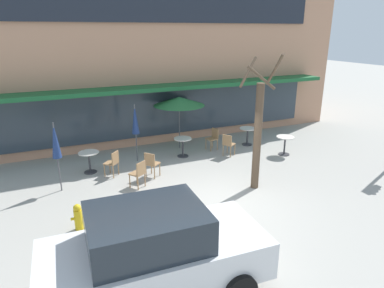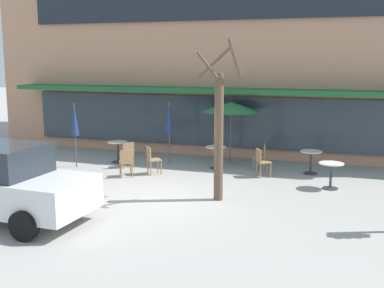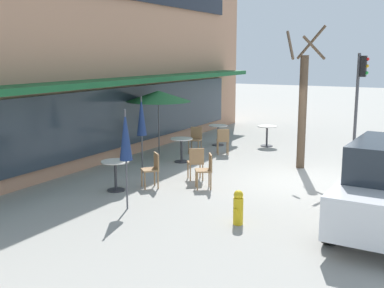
# 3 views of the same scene
# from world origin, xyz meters

# --- Properties ---
(ground_plane) EXTENTS (80.00, 80.00, 0.00)m
(ground_plane) POSITION_xyz_m (0.00, 0.00, 0.00)
(ground_plane) COLOR #9E9B93
(building_facade) EXTENTS (19.03, 9.10, 7.79)m
(building_facade) POSITION_xyz_m (0.00, 9.97, 3.89)
(building_facade) COLOR tan
(building_facade) RESTS_ON ground
(cafe_table_near_wall) EXTENTS (0.70, 0.70, 0.76)m
(cafe_table_near_wall) POSITION_xyz_m (-3.09, 3.82, 0.52)
(cafe_table_near_wall) COLOR #333338
(cafe_table_near_wall) RESTS_ON ground
(cafe_table_streetside) EXTENTS (0.70, 0.70, 0.76)m
(cafe_table_streetside) POSITION_xyz_m (3.63, 4.18, 0.52)
(cafe_table_streetside) COLOR #333338
(cafe_table_streetside) RESTS_ON ground
(cafe_table_by_tree) EXTENTS (0.70, 0.70, 0.76)m
(cafe_table_by_tree) POSITION_xyz_m (0.52, 3.98, 0.52)
(cafe_table_by_tree) COLOR #333338
(cafe_table_by_tree) RESTS_ON ground
(cafe_table_mid_patio) EXTENTS (0.70, 0.70, 0.76)m
(cafe_table_mid_patio) POSITION_xyz_m (4.33, 2.51, 0.52)
(cafe_table_mid_patio) COLOR #333338
(cafe_table_mid_patio) RESTS_ON ground
(patio_umbrella_green_folded) EXTENTS (0.28, 0.28, 2.20)m
(patio_umbrella_green_folded) POSITION_xyz_m (-1.27, 4.25, 1.63)
(patio_umbrella_green_folded) COLOR #4C4C51
(patio_umbrella_green_folded) RESTS_ON ground
(patio_umbrella_cream_folded) EXTENTS (2.10, 2.10, 2.20)m
(patio_umbrella_cream_folded) POSITION_xyz_m (0.78, 4.97, 2.02)
(patio_umbrella_cream_folded) COLOR #4C4C51
(patio_umbrella_cream_folded) RESTS_ON ground
(patio_umbrella_corner_open) EXTENTS (0.28, 0.28, 2.20)m
(patio_umbrella_corner_open) POSITION_xyz_m (-4.13, 2.73, 1.63)
(patio_umbrella_corner_open) COLOR #4C4C51
(patio_umbrella_corner_open) RESTS_ON ground
(cafe_chair_0) EXTENTS (0.55, 0.55, 0.89)m
(cafe_chair_0) POSITION_xyz_m (-1.83, 1.93, 0.53)
(cafe_chair_0) COLOR #9E754C
(cafe_chair_0) RESTS_ON ground
(cafe_chair_1) EXTENTS (0.55, 0.55, 0.89)m
(cafe_chair_1) POSITION_xyz_m (2.19, 3.32, 0.53)
(cafe_chair_1) COLOR #9E754C
(cafe_chair_1) RESTS_ON ground
(cafe_chair_2) EXTENTS (0.56, 0.56, 0.89)m
(cafe_chair_2) POSITION_xyz_m (-1.22, 2.55, 0.53)
(cafe_chair_2) COLOR #9E754C
(cafe_chair_2) RESTS_ON ground
(cafe_chair_3) EXTENTS (0.47, 0.47, 0.89)m
(cafe_chair_3) POSITION_xyz_m (2.01, 4.27, 0.53)
(cafe_chair_3) COLOR #9E754C
(cafe_chair_3) RESTS_ON ground
(cafe_chair_4) EXTENTS (0.57, 0.57, 0.89)m
(cafe_chair_4) POSITION_xyz_m (-2.40, 3.18, 0.53)
(cafe_chair_4) COLOR #9E754C
(cafe_chair_4) RESTS_ON ground
(parked_sedan) EXTENTS (4.28, 2.16, 1.76)m
(parked_sedan) POSITION_xyz_m (-2.79, -2.61, 0.88)
(parked_sedan) COLOR silver
(parked_sedan) RESTS_ON ground
(street_tree) EXTENTS (1.14, 1.22, 4.18)m
(street_tree) POSITION_xyz_m (1.54, 0.47, 1.86)
(street_tree) COLOR brown
(street_tree) RESTS_ON ground
(fire_hydrant) EXTENTS (0.36, 0.20, 0.71)m
(fire_hydrant) POSITION_xyz_m (-3.88, 0.20, 0.35)
(fire_hydrant) COLOR gold
(fire_hydrant) RESTS_ON ground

